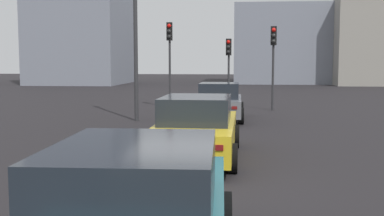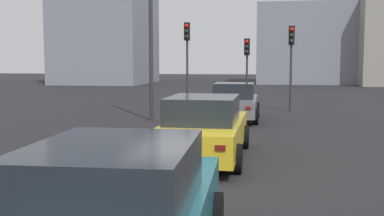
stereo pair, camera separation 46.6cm
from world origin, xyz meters
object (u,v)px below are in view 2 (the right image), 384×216
at_px(car_yellow_second, 204,128).
at_px(traffic_light_near_right, 187,47).
at_px(street_lamp_kerbside, 151,11).
at_px(car_grey_lead, 234,102).
at_px(traffic_light_near_left, 247,57).
at_px(traffic_light_far_left, 291,50).

relative_size(car_yellow_second, traffic_light_near_right, 1.11).
bearing_deg(street_lamp_kerbside, car_grey_lead, -79.35).
relative_size(traffic_light_near_right, street_lamp_kerbside, 0.58).
xyz_separation_m(traffic_light_near_right, street_lamp_kerbside, (-5.15, 0.59, 1.26)).
relative_size(car_grey_lead, street_lamp_kerbside, 0.57).
relative_size(traffic_light_near_left, traffic_light_far_left, 0.89).
relative_size(car_yellow_second, traffic_light_far_left, 1.19).
bearing_deg(street_lamp_kerbside, traffic_light_near_left, -26.13).
distance_m(car_grey_lead, traffic_light_near_right, 5.79).
height_order(traffic_light_far_left, street_lamp_kerbside, street_lamp_kerbside).
height_order(car_yellow_second, traffic_light_near_left, traffic_light_near_left).
distance_m(traffic_light_far_left, street_lamp_kerbside, 7.43).
bearing_deg(traffic_light_far_left, car_grey_lead, -29.84).
bearing_deg(car_yellow_second, car_grey_lead, -1.01).
height_order(car_grey_lead, traffic_light_far_left, traffic_light_far_left).
height_order(car_grey_lead, traffic_light_near_left, traffic_light_near_left).
relative_size(traffic_light_near_left, street_lamp_kerbside, 0.49).
height_order(car_grey_lead, street_lamp_kerbside, street_lamp_kerbside).
height_order(car_yellow_second, traffic_light_near_right, traffic_light_near_right).
bearing_deg(traffic_light_near_left, street_lamp_kerbside, -18.64).
distance_m(car_grey_lead, car_yellow_second, 7.70).
xyz_separation_m(car_grey_lead, traffic_light_near_right, (4.53, 2.71, 2.37)).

